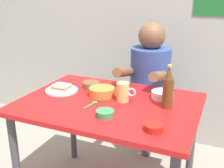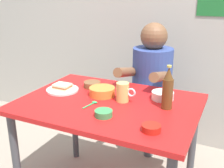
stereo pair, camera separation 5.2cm
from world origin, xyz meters
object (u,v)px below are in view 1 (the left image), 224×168
person_seated (150,73)px  plate_orange (62,90)px  beer_mug (123,92)px  sandwich (61,87)px  sambal_bowl_red (154,127)px  dining_table (109,115)px  stool (148,119)px  beer_bottle (168,89)px

person_seated → plate_orange: 0.74m
person_seated → beer_mug: bearing=-90.6°
person_seated → sandwich: person_seated is taller
sambal_bowl_red → dining_table: bearing=144.6°
stool → sambal_bowl_red: sambal_bowl_red is taller
dining_table → stool: dining_table is taller
dining_table → person_seated: bearing=82.2°
sambal_bowl_red → beer_mug: bearing=133.1°
beer_mug → beer_bottle: size_ratio=0.48×
dining_table → person_seated: 0.64m
dining_table → beer_mug: size_ratio=8.73×
beer_bottle → sambal_bowl_red: size_ratio=2.73×
dining_table → stool: size_ratio=2.44×
dining_table → beer_mug: (0.08, 0.04, 0.15)m
dining_table → person_seated: person_seated is taller
person_seated → sandwich: (-0.46, -0.58, 0.01)m
dining_table → sandwich: bearing=174.3°
stool → sambal_bowl_red: 1.01m
dining_table → sandwich: size_ratio=10.00×
sandwich → beer_bottle: bearing=1.1°
person_seated → beer_bottle: person_seated is taller
stool → beer_bottle: (0.27, -0.58, 0.51)m
stool → beer_mug: size_ratio=3.57×
person_seated → beer_mug: person_seated is taller
plate_orange → sandwich: bearing=90.0°
stool → beer_bottle: beer_bottle is taller
beer_mug → sambal_bowl_red: bearing=-46.9°
dining_table → sambal_bowl_red: size_ratio=11.46×
plate_orange → beer_bottle: (0.73, 0.01, 0.11)m
beer_bottle → dining_table: bearing=-171.7°
stool → sandwich: (-0.46, -0.59, 0.42)m
sambal_bowl_red → stool: bearing=107.1°
sandwich → beer_mug: size_ratio=0.87×
plate_orange → sambal_bowl_red: size_ratio=2.29×
person_seated → sambal_bowl_red: 0.91m
sandwich → beer_mug: 0.45m
plate_orange → sandwich: 0.02m
stool → person_seated: (0.00, -0.01, 0.42)m
dining_table → beer_bottle: beer_bottle is taller
sandwich → beer_bottle: size_ratio=0.42×
dining_table → sambal_bowl_red: bearing=-35.4°
beer_mug → sandwich: bearing=-179.1°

